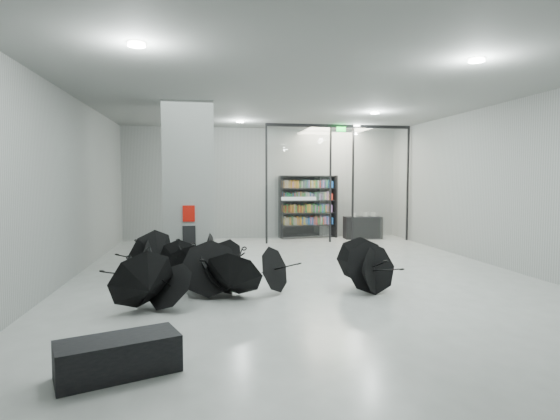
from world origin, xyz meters
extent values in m
plane|color=#949694|center=(0.00, 0.00, 0.00)|extent=(14.00, 14.00, 0.00)
cube|color=gray|center=(0.00, 0.00, 4.00)|extent=(10.00, 14.00, 0.02)
cube|color=slate|center=(0.00, 7.00, 2.00)|extent=(10.00, 0.02, 4.00)
cube|color=slate|center=(0.00, -7.00, 2.00)|extent=(10.00, 0.02, 4.00)
cube|color=slate|center=(-5.00, 0.00, 2.00)|extent=(0.02, 14.00, 4.00)
cube|color=slate|center=(5.00, 0.00, 2.00)|extent=(0.02, 14.00, 4.00)
cube|color=slate|center=(-2.50, 2.00, 2.00)|extent=(1.20, 1.20, 4.00)
cube|color=#A50A07|center=(-2.50, 1.38, 1.35)|extent=(0.28, 0.04, 0.38)
cube|color=black|center=(-2.50, 1.38, 0.85)|extent=(0.30, 0.03, 0.42)
cube|color=#0CE533|center=(2.40, 5.30, 3.82)|extent=(0.30, 0.06, 0.15)
cube|color=silver|center=(1.00, 5.50, 2.00)|extent=(2.20, 0.02, 3.95)
cube|color=silver|center=(3.90, 5.50, 2.00)|extent=(2.00, 0.02, 3.95)
cube|color=black|center=(-0.10, 5.50, 2.00)|extent=(0.06, 0.06, 4.00)
cube|color=black|center=(2.10, 5.50, 2.00)|extent=(0.06, 0.06, 4.00)
cube|color=black|center=(2.90, 5.50, 2.00)|extent=(0.06, 0.06, 4.00)
cube|color=black|center=(4.90, 5.50, 2.00)|extent=(0.06, 0.06, 4.00)
cube|color=black|center=(2.40, 5.50, 3.95)|extent=(5.00, 0.08, 0.10)
cube|color=black|center=(-3.08, -4.35, 0.21)|extent=(1.40, 0.98, 0.42)
cube|color=black|center=(3.51, 6.17, 0.40)|extent=(1.36, 0.59, 0.80)
camera|label=1|loc=(-2.10, -9.46, 2.17)|focal=29.07mm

